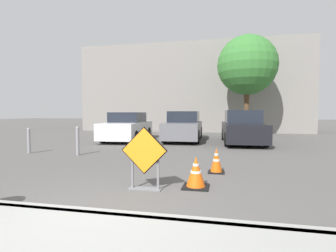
{
  "coord_description": "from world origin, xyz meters",
  "views": [
    {
      "loc": [
        1.8,
        -3.2,
        1.47
      ],
      "look_at": [
        -0.71,
        8.51,
        0.86
      ],
      "focal_mm": 28.0,
      "sensor_mm": 36.0,
      "label": 1
    }
  ],
  "objects_px": {
    "traffic_cone_second": "(216,161)",
    "bollard_nearest": "(78,140)",
    "parked_car_nearest": "(128,127)",
    "parked_car_third": "(242,128)",
    "traffic_cone_nearest": "(196,173)",
    "bollard_second": "(29,140)",
    "road_closed_sign": "(144,157)",
    "parked_car_second": "(184,127)"
  },
  "relations": [
    {
      "from": "traffic_cone_nearest",
      "to": "bollard_second",
      "type": "xyz_separation_m",
      "value": [
        -6.35,
        3.06,
        0.19
      ]
    },
    {
      "from": "bollard_second",
      "to": "parked_car_second",
      "type": "bearing_deg",
      "value": 49.4
    },
    {
      "from": "traffic_cone_nearest",
      "to": "bollard_nearest",
      "type": "xyz_separation_m",
      "value": [
        -4.41,
        3.06,
        0.23
      ]
    },
    {
      "from": "road_closed_sign",
      "to": "parked_car_second",
      "type": "bearing_deg",
      "value": 93.92
    },
    {
      "from": "traffic_cone_second",
      "to": "bollard_nearest",
      "type": "height_order",
      "value": "bollard_nearest"
    },
    {
      "from": "parked_car_third",
      "to": "bollard_second",
      "type": "relative_size",
      "value": 4.86
    },
    {
      "from": "parked_car_nearest",
      "to": "bollard_nearest",
      "type": "distance_m",
      "value": 5.06
    },
    {
      "from": "parked_car_second",
      "to": "bollard_second",
      "type": "distance_m",
      "value": 7.37
    },
    {
      "from": "traffic_cone_second",
      "to": "bollard_nearest",
      "type": "relative_size",
      "value": 0.62
    },
    {
      "from": "traffic_cone_second",
      "to": "parked_car_nearest",
      "type": "distance_m",
      "value": 8.32
    },
    {
      "from": "road_closed_sign",
      "to": "parked_car_third",
      "type": "relative_size",
      "value": 0.27
    },
    {
      "from": "parked_car_third",
      "to": "road_closed_sign",
      "type": "bearing_deg",
      "value": 71.44
    },
    {
      "from": "traffic_cone_nearest",
      "to": "parked_car_second",
      "type": "distance_m",
      "value": 8.81
    },
    {
      "from": "traffic_cone_second",
      "to": "parked_car_second",
      "type": "relative_size",
      "value": 0.13
    },
    {
      "from": "traffic_cone_nearest",
      "to": "parked_car_second",
      "type": "relative_size",
      "value": 0.13
    },
    {
      "from": "road_closed_sign",
      "to": "parked_car_second",
      "type": "relative_size",
      "value": 0.26
    },
    {
      "from": "traffic_cone_second",
      "to": "parked_car_second",
      "type": "bearing_deg",
      "value": 104.7
    },
    {
      "from": "traffic_cone_nearest",
      "to": "traffic_cone_second",
      "type": "bearing_deg",
      "value": 75.49
    },
    {
      "from": "traffic_cone_nearest",
      "to": "bollard_second",
      "type": "distance_m",
      "value": 7.05
    },
    {
      "from": "parked_car_second",
      "to": "bollard_second",
      "type": "xyz_separation_m",
      "value": [
        -4.8,
        -5.6,
        -0.23
      ]
    },
    {
      "from": "parked_car_third",
      "to": "traffic_cone_second",
      "type": "bearing_deg",
      "value": 78.11
    },
    {
      "from": "traffic_cone_nearest",
      "to": "traffic_cone_second",
      "type": "height_order",
      "value": "traffic_cone_second"
    },
    {
      "from": "parked_car_third",
      "to": "bollard_nearest",
      "type": "height_order",
      "value": "parked_car_third"
    },
    {
      "from": "traffic_cone_second",
      "to": "parked_car_nearest",
      "type": "height_order",
      "value": "parked_car_nearest"
    },
    {
      "from": "parked_car_nearest",
      "to": "bollard_second",
      "type": "relative_size",
      "value": 5.06
    },
    {
      "from": "traffic_cone_nearest",
      "to": "parked_car_third",
      "type": "height_order",
      "value": "parked_car_third"
    },
    {
      "from": "traffic_cone_nearest",
      "to": "bollard_second",
      "type": "height_order",
      "value": "bollard_second"
    },
    {
      "from": "bollard_nearest",
      "to": "bollard_second",
      "type": "distance_m",
      "value": 1.95
    },
    {
      "from": "traffic_cone_nearest",
      "to": "parked_car_nearest",
      "type": "xyz_separation_m",
      "value": [
        -4.51,
        8.11,
        0.39
      ]
    },
    {
      "from": "parked_car_second",
      "to": "parked_car_third",
      "type": "distance_m",
      "value": 3.04
    },
    {
      "from": "parked_car_nearest",
      "to": "parked_car_second",
      "type": "bearing_deg",
      "value": -173.33
    },
    {
      "from": "traffic_cone_second",
      "to": "bollard_nearest",
      "type": "bearing_deg",
      "value": 160.51
    },
    {
      "from": "bollard_nearest",
      "to": "traffic_cone_second",
      "type": "bearing_deg",
      "value": -19.49
    },
    {
      "from": "parked_car_nearest",
      "to": "bollard_second",
      "type": "bearing_deg",
      "value": 66.19
    },
    {
      "from": "parked_car_second",
      "to": "parked_car_third",
      "type": "bearing_deg",
      "value": 163.62
    },
    {
      "from": "road_closed_sign",
      "to": "bollard_second",
      "type": "bearing_deg",
      "value": 147.66
    },
    {
      "from": "parked_car_third",
      "to": "parked_car_nearest",
      "type": "bearing_deg",
      "value": -4.68
    },
    {
      "from": "road_closed_sign",
      "to": "parked_car_second",
      "type": "distance_m",
      "value": 9.05
    },
    {
      "from": "parked_car_nearest",
      "to": "bollard_nearest",
      "type": "bearing_deg",
      "value": 87.39
    },
    {
      "from": "bollard_second",
      "to": "bollard_nearest",
      "type": "bearing_deg",
      "value": -0.0
    },
    {
      "from": "road_closed_sign",
      "to": "traffic_cone_second",
      "type": "distance_m",
      "value": 2.2
    },
    {
      "from": "parked_car_third",
      "to": "bollard_nearest",
      "type": "xyz_separation_m",
      "value": [
        -5.8,
        -4.86,
        -0.2
      ]
    }
  ]
}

